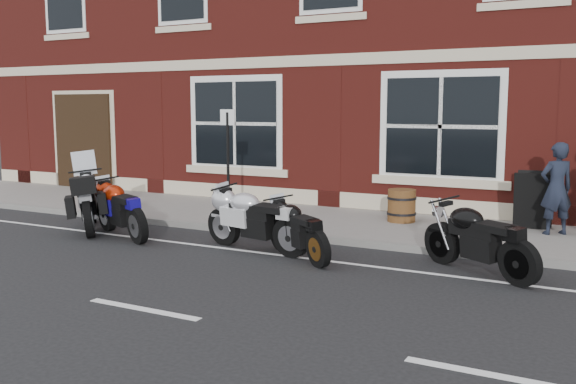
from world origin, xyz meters
name	(u,v)px	position (x,y,z in m)	size (l,w,h in m)	color
ground	(269,257)	(0.00, 0.00, 0.00)	(80.00, 80.00, 0.00)	black
sidewalk	(343,223)	(0.00, 3.00, 0.06)	(30.00, 3.00, 0.12)	slate
kerb	(309,237)	(0.00, 1.42, 0.06)	(30.00, 0.16, 0.12)	slate
moto_touring_silver	(91,198)	(-4.23, 0.44, 0.61)	(1.67, 1.74, 1.49)	black
moto_sport_red	(122,207)	(-3.21, 0.17, 0.55)	(1.96, 1.04, 0.95)	black
moto_sport_black	(298,228)	(0.42, 0.19, 0.48)	(1.60, 1.17, 0.84)	black
moto_sport_silver	(255,218)	(-0.45, 0.32, 0.55)	(2.13, 0.55, 0.96)	black
moto_naked_black	(478,236)	(3.13, 0.53, 0.54)	(1.85, 1.22, 0.94)	black
pedestrian_left	(556,189)	(3.86, 3.47, 0.94)	(0.60, 0.39, 1.64)	black
a_board_sign	(533,200)	(3.44, 3.89, 0.65)	(0.64, 0.43, 1.07)	black
barrel_planter	(402,206)	(1.06, 3.43, 0.44)	(0.57, 0.57, 0.64)	#543116
parking_sign	(228,156)	(-2.17, 2.14, 1.39)	(0.31, 0.06, 2.20)	black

